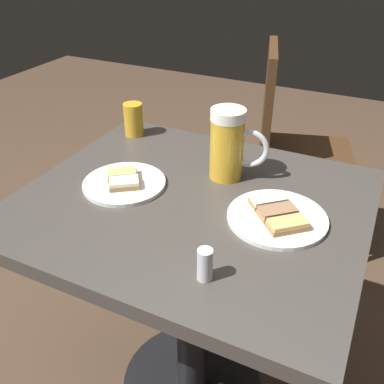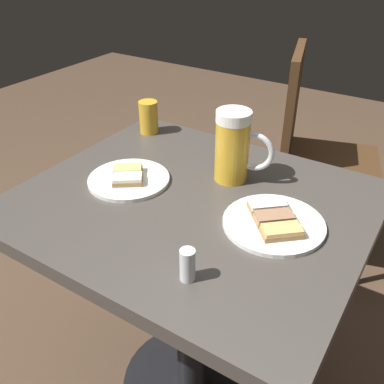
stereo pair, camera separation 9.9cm
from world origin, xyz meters
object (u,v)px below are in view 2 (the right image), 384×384
Objects in this scene: beer_mug at (234,147)px; beer_glass_small at (149,117)px; plate_near at (274,222)px; plate_far at (129,178)px; salt_shaker at (187,265)px; cafe_chair at (314,149)px.

beer_mug is 0.37m from beer_glass_small.
plate_near is 2.22× the size of beer_glass_small.
beer_glass_small reaches higher than plate_far.
salt_shaker is at bearing -164.60° from beer_mug.
plate_near is 1.21× the size of beer_mug.
salt_shaker is at bearing -136.53° from beer_glass_small.
salt_shaker is at bearing 163.96° from plate_near.
beer_glass_small is at bearing -48.85° from cafe_chair.
plate_far is (-0.02, 0.38, -0.00)m from plate_near.
beer_glass_small is at bearing 65.06° from plate_near.
beer_glass_small is at bearing 43.47° from salt_shaker.
beer_glass_small is 0.72m from cafe_chair.
cafe_chair is at bearing -0.70° from beer_mug.
beer_glass_small is (0.26, 0.14, 0.04)m from plate_far.
plate_far is at bearing 125.11° from beer_mug.
beer_glass_small is 0.11× the size of cafe_chair.
beer_mug reaches higher than plate_far.
cafe_chair is at bearing -14.95° from plate_far.
plate_far is 1.13× the size of beer_mug.
salt_shaker reaches higher than plate_near.
beer_glass_small is (0.11, 0.35, -0.04)m from beer_mug.
beer_glass_small is at bearing 72.07° from beer_mug.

